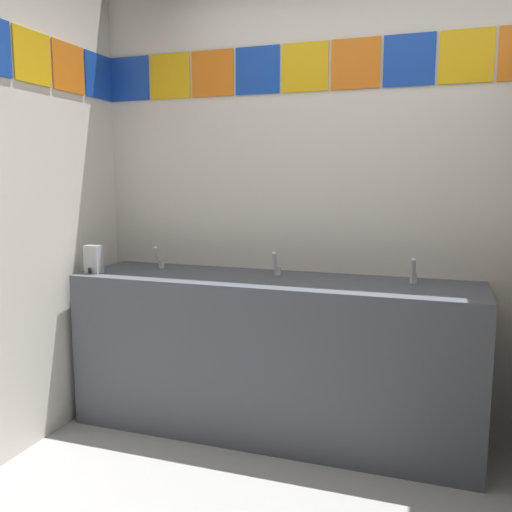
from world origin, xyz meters
TOP-DOWN VIEW (x-y plane):
  - wall_back at (0.00, 1.45)m, footprint 3.62×0.09m
  - vanity_counter at (-0.66, 1.13)m, footprint 2.20×0.56m
  - faucet_left at (-1.39, 1.22)m, footprint 0.04×0.10m
  - faucet_center at (-0.66, 1.22)m, footprint 0.04×0.10m
  - faucet_right at (0.07, 1.22)m, footprint 0.04×0.10m
  - soap_dispenser at (-1.68, 0.97)m, footprint 0.09×0.09m

SIDE VIEW (x-z plane):
  - vanity_counter at x=-0.66m, z-range 0.01..0.89m
  - faucet_left at x=-1.39m, z-range 0.86..1.00m
  - faucet_center at x=-0.66m, z-range 0.86..1.00m
  - faucet_right at x=0.07m, z-range 0.86..1.00m
  - soap_dispenser at x=-1.68m, z-range 0.87..1.03m
  - wall_back at x=0.00m, z-range 0.01..2.78m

